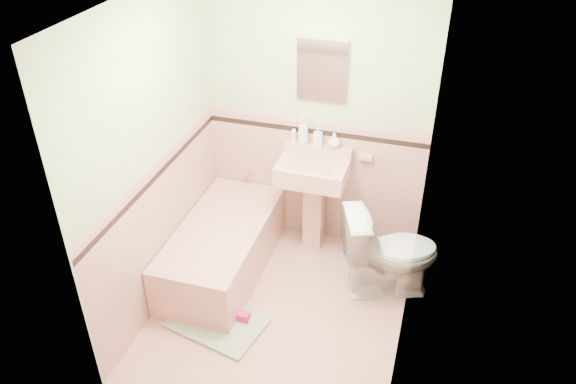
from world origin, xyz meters
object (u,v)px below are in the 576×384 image
(medicine_cabinet, at_px, (322,70))
(soap_bottle_right, at_px, (334,140))
(shoe, at_px, (240,315))
(soap_bottle_mid, at_px, (318,136))
(bucket, at_px, (354,243))
(sink, at_px, (312,206))
(toilet, at_px, (390,252))
(bathtub, at_px, (223,249))
(soap_bottle_left, at_px, (303,130))

(medicine_cabinet, relative_size, soap_bottle_right, 3.77)
(soap_bottle_right, xyz_separation_m, shoe, (-0.45, -1.28, -1.02))
(soap_bottle_mid, bearing_deg, medicine_cabinet, 67.04)
(soap_bottle_right, height_order, bucket, soap_bottle_right)
(sink, xyz_separation_m, shoe, (-0.31, -1.10, -0.41))
(toilet, distance_m, shoe, 1.35)
(bathtub, xyz_separation_m, shoe, (0.37, -0.57, -0.16))
(soap_bottle_left, relative_size, bucket, 1.09)
(bathtub, relative_size, bucket, 6.46)
(medicine_cabinet, height_order, soap_bottle_left, medicine_cabinet)
(soap_bottle_left, height_order, soap_bottle_right, soap_bottle_left)
(soap_bottle_mid, bearing_deg, bucket, -18.87)
(bathtub, xyz_separation_m, toilet, (1.45, 0.16, 0.18))
(soap_bottle_mid, xyz_separation_m, soap_bottle_right, (0.15, 0.00, -0.02))
(medicine_cabinet, distance_m, soap_bottle_mid, 0.60)
(medicine_cabinet, height_order, bucket, medicine_cabinet)
(medicine_cabinet, distance_m, bucket, 1.64)
(bucket, bearing_deg, toilet, -47.93)
(soap_bottle_right, distance_m, toilet, 1.08)
(medicine_cabinet, bearing_deg, sink, -90.00)
(bathtub, xyz_separation_m, soap_bottle_mid, (0.67, 0.71, 0.88))
(shoe, bearing_deg, toilet, 35.21)
(soap_bottle_right, relative_size, toilet, 0.17)
(soap_bottle_right, bearing_deg, bathtub, -138.94)
(sink, relative_size, soap_bottle_left, 3.76)
(medicine_cabinet, distance_m, shoe, 2.12)
(bathtub, height_order, sink, sink)
(sink, height_order, shoe, sink)
(soap_bottle_left, bearing_deg, soap_bottle_mid, 0.00)
(sink, bearing_deg, soap_bottle_left, 128.90)
(medicine_cabinet, distance_m, toilet, 1.61)
(bathtub, height_order, bucket, bathtub)
(medicine_cabinet, bearing_deg, soap_bottle_mid, -112.96)
(soap_bottle_left, distance_m, toilet, 1.29)
(sink, height_order, soap_bottle_mid, soap_bottle_mid)
(soap_bottle_mid, relative_size, toilet, 0.22)
(shoe, bearing_deg, soap_bottle_right, 71.76)
(bathtub, relative_size, medicine_cabinet, 2.83)
(soap_bottle_left, relative_size, soap_bottle_mid, 1.44)
(shoe, bearing_deg, soap_bottle_left, 83.61)
(toilet, relative_size, shoe, 4.88)
(bucket, bearing_deg, shoe, -122.36)
(bathtub, distance_m, soap_bottle_mid, 1.31)
(sink, bearing_deg, bucket, 5.33)
(medicine_cabinet, distance_m, soap_bottle_right, 0.63)
(toilet, bearing_deg, bathtub, 75.83)
(bathtub, relative_size, toilet, 1.86)
(bathtub, distance_m, shoe, 0.69)
(soap_bottle_mid, height_order, soap_bottle_right, soap_bottle_mid)
(soap_bottle_right, bearing_deg, toilet, -40.77)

